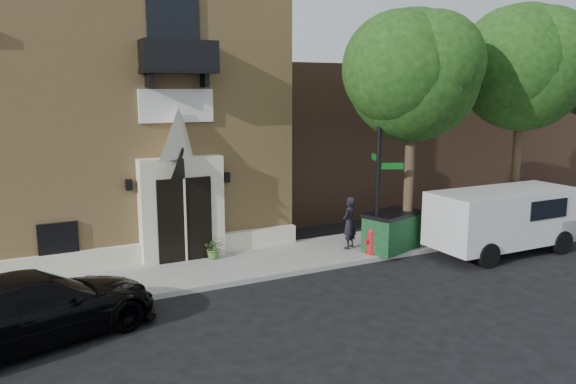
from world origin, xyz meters
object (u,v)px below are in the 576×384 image
(pedestrian_near, at_px, (349,223))
(fire_hydrant, at_px, (372,241))
(cargo_van, at_px, (508,217))
(street_sign, at_px, (379,168))
(black_sedan, at_px, (34,308))
(dumpster, at_px, (392,231))

(pedestrian_near, bearing_deg, fire_hydrant, 73.75)
(cargo_van, xyz_separation_m, street_sign, (-4.28, 1.46, 1.75))
(black_sedan, relative_size, street_sign, 0.96)
(street_sign, distance_m, pedestrian_near, 2.17)
(pedestrian_near, bearing_deg, black_sedan, -18.02)
(black_sedan, height_order, dumpster, black_sedan)
(cargo_van, distance_m, pedestrian_near, 5.30)
(cargo_van, bearing_deg, pedestrian_near, 154.10)
(fire_hydrant, bearing_deg, street_sign, -4.82)
(street_sign, relative_size, fire_hydrant, 6.40)
(cargo_van, height_order, fire_hydrant, cargo_van)
(street_sign, bearing_deg, dumpster, 32.35)
(black_sedan, height_order, fire_hydrant, black_sedan)
(street_sign, distance_m, fire_hydrant, 2.37)
(black_sedan, relative_size, cargo_van, 1.01)
(fire_hydrant, bearing_deg, dumpster, 7.35)
(black_sedan, relative_size, fire_hydrant, 6.16)
(street_sign, relative_size, dumpster, 2.51)
(black_sedan, distance_m, cargo_van, 14.52)
(street_sign, xyz_separation_m, dumpster, (0.70, 0.13, -2.14))
(street_sign, height_order, pedestrian_near, street_sign)
(street_sign, distance_m, dumpster, 2.25)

